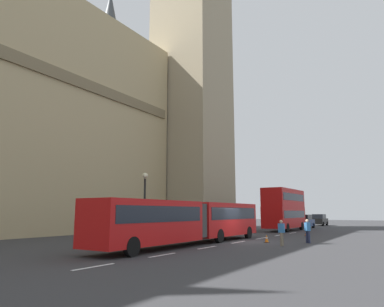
{
  "coord_description": "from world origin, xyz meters",
  "views": [
    {
      "loc": [
        -24.68,
        -11.3,
        2.22
      ],
      "look_at": [
        -1.22,
        3.68,
        6.92
      ],
      "focal_mm": 32.41,
      "sensor_mm": 36.0,
      "label": 1
    }
  ],
  "objects": [
    {
      "name": "ground_plane",
      "position": [
        0.0,
        0.0,
        0.0
      ],
      "size": [
        160.0,
        160.0,
        0.0
      ],
      "primitive_type": "plane",
      "color": "#333335"
    },
    {
      "name": "lane_centre_marking",
      "position": [
        -0.63,
        0.0,
        0.01
      ],
      "size": [
        29.8,
        0.16,
        0.01
      ],
      "color": "silver",
      "rests_on": "ground_plane"
    },
    {
      "name": "articulated_bus",
      "position": [
        -4.06,
        1.99,
        1.75
      ],
      "size": [
        17.67,
        2.54,
        2.9
      ],
      "color": "red",
      "rests_on": "ground_plane"
    },
    {
      "name": "double_decker_bus",
      "position": [
        16.79,
        2.0,
        2.71
      ],
      "size": [
        9.1,
        2.54,
        4.9
      ],
      "color": "#B20F0F",
      "rests_on": "ground_plane"
    },
    {
      "name": "sedan_lead",
      "position": [
        25.17,
        1.9,
        0.91
      ],
      "size": [
        4.4,
        1.86,
        1.85
      ],
      "color": "navy",
      "rests_on": "ground_plane"
    },
    {
      "name": "sedan_trailing",
      "position": [
        35.74,
        2.22,
        0.91
      ],
      "size": [
        4.4,
        1.86,
        1.85
      ],
      "color": "black",
      "rests_on": "ground_plane"
    },
    {
      "name": "traffic_cone_west",
      "position": [
        0.3,
        -1.87,
        0.28
      ],
      "size": [
        0.36,
        0.36,
        0.58
      ],
      "color": "black",
      "rests_on": "ground_plane"
    },
    {
      "name": "traffic_cone_middle",
      "position": [
        9.06,
        -2.46,
        0.28
      ],
      "size": [
        0.36,
        0.36,
        0.58
      ],
      "color": "black",
      "rests_on": "ground_plane"
    },
    {
      "name": "street_lamp",
      "position": [
        -3.69,
        6.5,
        3.06
      ],
      "size": [
        0.44,
        0.44,
        5.27
      ],
      "color": "black",
      "rests_on": "ground_plane"
    },
    {
      "name": "pedestrian_near_cones",
      "position": [
        -1.67,
        -3.67,
        0.91
      ],
      "size": [
        0.36,
        0.41,
        1.69
      ],
      "color": "#726651",
      "rests_on": "ground_plane"
    },
    {
      "name": "pedestrian_by_kerb",
      "position": [
        1.45,
        -4.56,
        0.91
      ],
      "size": [
        0.46,
        0.39,
        1.69
      ],
      "color": "#262D4C",
      "rests_on": "ground_plane"
    }
  ]
}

